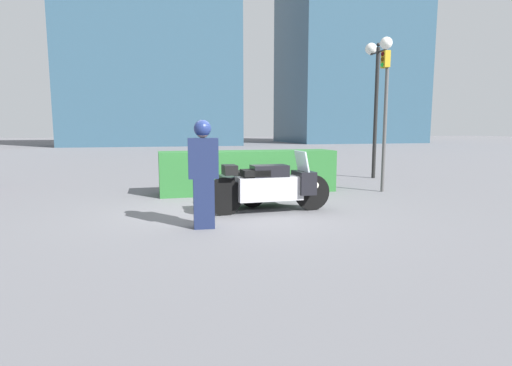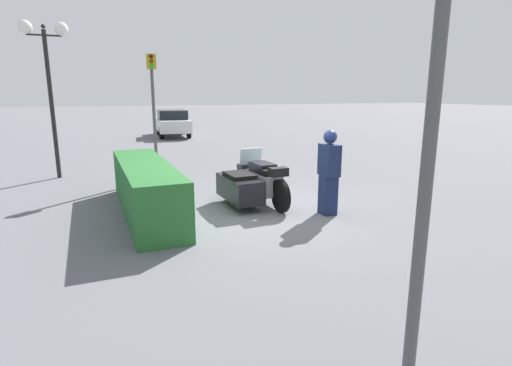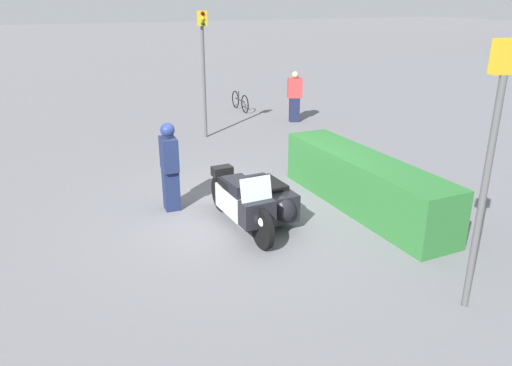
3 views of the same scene
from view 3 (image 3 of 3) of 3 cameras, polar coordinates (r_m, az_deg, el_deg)
name	(u,v)px [view 3 (image 3 of 3)]	position (r m, az deg, el deg)	size (l,w,h in m)	color
ground_plane	(242,212)	(9.78, -1.64, -3.30)	(160.00, 160.00, 0.00)	slate
police_motorcycle	(257,201)	(9.05, 0.06, -2.02)	(2.48, 1.20, 1.18)	black
officer_rider	(170,165)	(9.74, -9.84, 2.08)	(0.49, 0.32, 1.74)	#192347
hedge_bush_curbside	(363,183)	(10.00, 12.16, 0.02)	(4.42, 0.94, 1.05)	#28662D
traffic_light_near	(490,142)	(6.68, 25.21, 4.24)	(0.23, 0.27, 3.51)	#4C4C4C
traffic_light_far	(203,57)	(14.67, -6.04, 14.12)	(0.23, 0.28, 3.59)	#4C4C4C
pedestrian_bystander	(295,97)	(16.88, 4.44, 9.80)	(0.44, 0.54, 1.67)	#191E38
bicycle_parked	(240,102)	(18.73, -1.84, 9.29)	(1.62, 0.09, 0.70)	black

